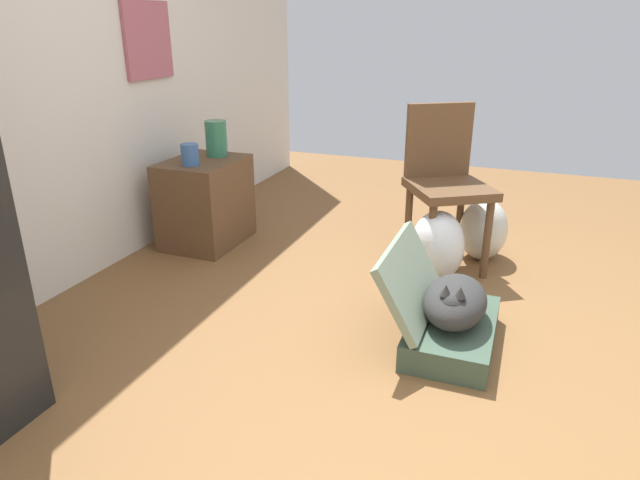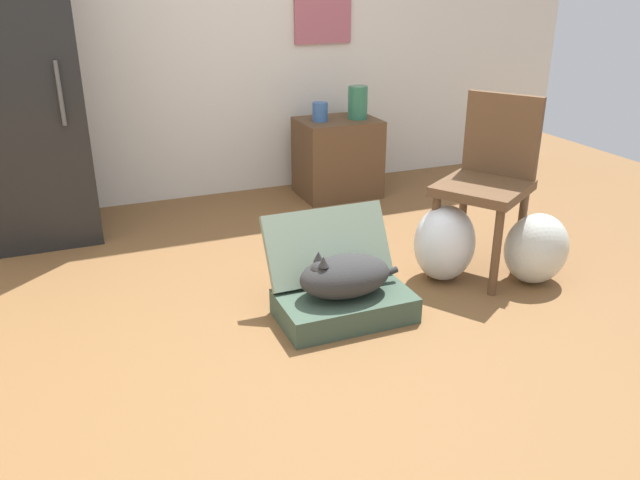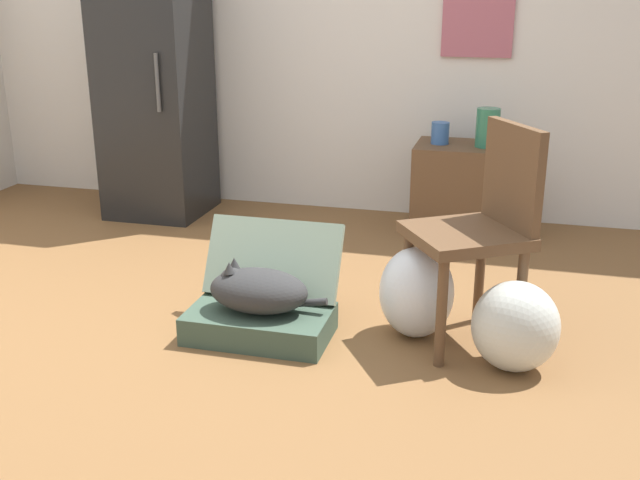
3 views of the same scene
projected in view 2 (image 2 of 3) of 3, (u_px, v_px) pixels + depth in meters
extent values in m
plane|color=brown|center=(289.00, 344.00, 2.83)|extent=(7.68, 7.68, 0.00)
cube|color=silver|center=(172.00, 10.00, 4.26)|extent=(6.40, 0.12, 2.60)
cube|color=#A95765|center=(323.00, 10.00, 4.58)|extent=(0.44, 0.02, 0.46)
cube|color=#384C3D|center=(345.00, 306.00, 3.03)|extent=(0.63, 0.37, 0.13)
cube|color=gray|center=(328.00, 245.00, 3.11)|extent=(0.63, 0.21, 0.34)
ellipsoid|color=#2D2D2D|center=(345.00, 276.00, 2.96)|extent=(0.44, 0.28, 0.19)
sphere|color=#2D2D2D|center=(321.00, 273.00, 2.91)|extent=(0.11, 0.11, 0.11)
cone|color=#2D2D2D|center=(324.00, 262.00, 2.86)|extent=(0.05, 0.05, 0.05)
cone|color=#2D2D2D|center=(318.00, 257.00, 2.91)|extent=(0.05, 0.05, 0.05)
cylinder|color=#2D2D2D|center=(379.00, 276.00, 3.09)|extent=(0.20, 0.03, 0.07)
ellipsoid|color=silver|center=(444.00, 243.00, 3.37)|extent=(0.33, 0.30, 0.41)
ellipsoid|color=silver|center=(536.00, 249.00, 3.34)|extent=(0.35, 0.29, 0.38)
cube|color=black|center=(27.00, 101.00, 3.71)|extent=(0.60, 0.60, 1.67)
cylinder|color=#4C4C4C|center=(60.00, 93.00, 3.47)|extent=(0.02, 0.02, 0.35)
cube|color=brown|center=(337.00, 158.00, 4.67)|extent=(0.56, 0.44, 0.56)
cylinder|color=#38609E|center=(320.00, 112.00, 4.48)|extent=(0.11, 0.11, 0.13)
cylinder|color=#2D7051|center=(358.00, 102.00, 4.54)|extent=(0.14, 0.14, 0.23)
cylinder|color=brown|center=(434.00, 238.00, 3.37)|extent=(0.04, 0.04, 0.47)
cylinder|color=brown|center=(496.00, 252.00, 3.19)|extent=(0.04, 0.04, 0.47)
cylinder|color=brown|center=(462.00, 218.00, 3.64)|extent=(0.04, 0.04, 0.47)
cylinder|color=brown|center=(521.00, 231.00, 3.46)|extent=(0.04, 0.04, 0.47)
cube|color=brown|center=(483.00, 188.00, 3.31)|extent=(0.61, 0.60, 0.05)
cube|color=brown|center=(502.00, 135.00, 3.37)|extent=(0.25, 0.36, 0.43)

